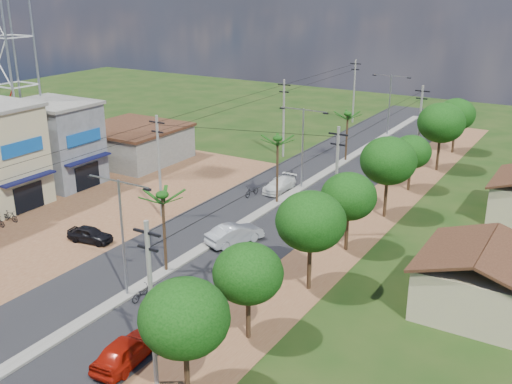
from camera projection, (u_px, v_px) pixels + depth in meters
ground at (128, 296)px, 39.07m from camera, size 160.00×160.00×0.00m
road at (248, 221)px, 51.17m from camera, size 12.00×110.00×0.04m
median at (266, 209)px, 53.57m from camera, size 1.00×90.00×0.18m
dirt_lot_west at (62, 214)px, 52.83m from camera, size 18.00×46.00×0.04m
dirt_shoulder_east at (340, 242)px, 47.03m from camera, size 5.00×90.00×0.03m
shophouse_grey at (56, 143)px, 59.68m from camera, size 9.00×6.40×8.30m
low_shed at (133, 143)px, 68.01m from camera, size 10.40×10.40×3.95m
house_east_near at (483, 276)px, 36.61m from camera, size 7.60×7.50×4.60m
tree_east_a at (184, 318)px, 28.10m from camera, size 4.40×4.40×6.37m
tree_east_b at (248, 273)px, 33.17m from camera, size 4.00×4.00×5.83m
tree_east_c at (311, 221)px, 38.37m from camera, size 4.60×4.60×6.83m
tree_east_d at (349, 196)px, 44.35m from camera, size 4.20×4.20×6.13m
tree_east_e at (388, 161)px, 50.45m from camera, size 4.80×4.80×7.14m
tree_east_f at (412, 152)px, 57.51m from camera, size 3.80×3.80×5.52m
tree_east_g at (441, 123)px, 63.22m from camera, size 5.00×5.00×7.38m
tree_east_h at (456, 114)px, 70.02m from camera, size 4.40×4.40×6.52m
palm_median_near at (162, 198)px, 40.45m from camera, size 2.00×2.00×6.15m
palm_median_mid at (278, 142)px, 53.24m from camera, size 2.00×2.00×6.55m
palm_median_far at (348, 116)px, 66.37m from camera, size 2.00×2.00×5.85m
streetlight_near at (122, 228)px, 37.47m from camera, size 5.10×0.18×8.00m
streetlight_mid at (303, 142)px, 57.65m from camera, size 5.10×0.18×8.00m
streetlight_far at (390, 100)px, 77.83m from camera, size 5.10×0.18×8.00m
utility_pole_w_b at (159, 165)px, 50.58m from camera, size 1.60×0.24×9.00m
utility_pole_w_c at (284, 117)px, 68.33m from camera, size 1.60×0.24×9.00m
utility_pole_w_d at (354, 90)px, 85.28m from camera, size 1.60×0.24×9.00m
utility_pole_e_a at (151, 302)px, 28.99m from camera, size 1.60×0.24×9.00m
utility_pole_e_b at (336, 180)px, 46.74m from camera, size 1.60×0.24×9.00m
utility_pole_e_c at (419, 125)px, 64.50m from camera, size 1.60×0.24×9.00m
car_red_near at (126, 351)px, 31.96m from camera, size 2.25×4.66×1.53m
car_silver_mid at (235, 234)px, 46.60m from camera, size 3.27×4.95×1.54m
car_white_far at (279, 185)px, 58.27m from camera, size 1.87×4.47×1.29m
car_parked_dark at (90, 235)px, 46.91m from camera, size 3.87×2.08×1.25m
moto_rider_east at (143, 293)px, 38.44m from camera, size 0.78×1.86×0.95m
moto_rider_west_a at (252, 191)px, 56.90m from camera, size 0.87×2.02×1.03m
moto_rider_west_b at (290, 176)px, 61.11m from camera, size 1.00×1.90×1.10m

